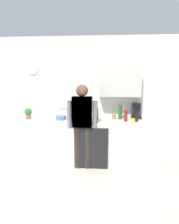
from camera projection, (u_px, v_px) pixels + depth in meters
name	position (u px, v px, depth m)	size (l,w,h in m)	color
ground_plane	(83.00, 167.00, 3.49)	(8.00, 8.00, 0.00)	beige
kitchen_counter	(84.00, 141.00, 3.71)	(3.00, 0.64, 0.89)	beige
dishwasher_panel	(93.00, 149.00, 3.38)	(0.56, 0.02, 0.80)	black
back_wall_assembly	(89.00, 95.00, 3.95)	(4.60, 0.42, 2.60)	white
coffee_maker	(136.00, 111.00, 3.77)	(0.20, 0.20, 0.33)	black
bottle_amber_beer	(97.00, 114.00, 3.67)	(0.06, 0.06, 0.23)	brown
bottle_green_wine	(120.00, 112.00, 3.69)	(0.07, 0.07, 0.30)	#195923
bottle_dark_sauce	(137.00, 117.00, 3.45)	(0.06, 0.06, 0.18)	black
bottle_red_vinegar	(126.00, 116.00, 3.48)	(0.06, 0.06, 0.22)	maroon
cup_terracotta_mug	(114.00, 117.00, 3.70)	(0.08, 0.08, 0.09)	#B26647
cup_yellow_cup	(133.00, 121.00, 3.34)	(0.07, 0.07, 0.09)	yellow
cup_blue_mug	(28.00, 115.00, 3.91)	(0.08, 0.08, 0.10)	#3351B2
mixing_bowl	(61.00, 118.00, 3.65)	(0.22, 0.22, 0.08)	#4C72A5
potted_plant	(28.00, 113.00, 3.70)	(0.15, 0.15, 0.23)	#9E5638
dish_soap	(71.00, 114.00, 3.86)	(0.06, 0.06, 0.18)	yellow
person_at_sink	(82.00, 120.00, 3.33)	(0.57, 0.22, 1.60)	black
person_guest	(82.00, 120.00, 3.33)	(0.57, 0.22, 1.60)	brown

